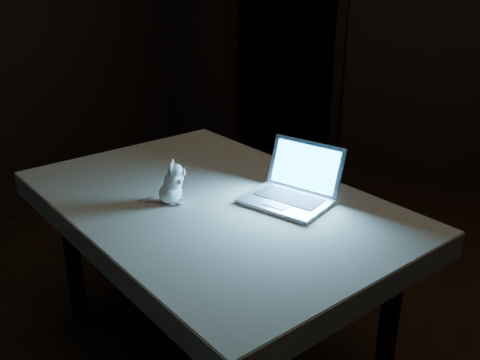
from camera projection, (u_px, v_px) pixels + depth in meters
The scene contains 7 objects.
floor at pixel (293, 353), 2.45m from camera, with size 5.00×5.00×0.00m, color black.
back_wall at pixel (423, 12), 4.01m from camera, with size 4.50×0.04×2.60m, color black.
doorway at pixel (286, 35), 4.56m from camera, with size 1.06×0.36×2.13m, color black, non-canonical shape.
table at pixel (214, 284), 2.28m from camera, with size 1.47×0.94×0.79m, color black, non-canonical shape.
tablecloth at pixel (212, 211), 2.13m from camera, with size 1.56×1.04×0.09m, color beige, non-canonical shape.
laptop at pixel (286, 178), 2.04m from camera, with size 0.32×0.28×0.22m, color #B3B3B7, non-canonical shape.
plush_mouse at pixel (170, 182), 2.05m from camera, with size 0.12×0.12×0.17m, color white, non-canonical shape.
Camera 1 is at (0.67, -1.86, 1.68)m, focal length 40.00 mm.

